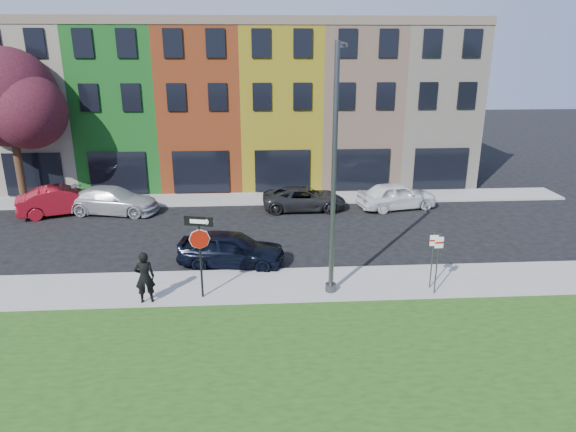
{
  "coord_description": "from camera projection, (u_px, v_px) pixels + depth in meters",
  "views": [
    {
      "loc": [
        -1.61,
        -14.85,
        8.78
      ],
      "look_at": [
        -0.42,
        4.0,
        2.55
      ],
      "focal_mm": 32.0,
      "sensor_mm": 36.0,
      "label": 1
    }
  ],
  "objects": [
    {
      "name": "ground",
      "position": [
        308.0,
        327.0,
        16.92
      ],
      "size": [
        120.0,
        120.0,
        0.0
      ],
      "primitive_type": "plane",
      "color": "black",
      "rests_on": "ground"
    },
    {
      "name": "sidewalk_near",
      "position": [
        352.0,
        284.0,
        19.87
      ],
      "size": [
        40.0,
        3.0,
        0.12
      ],
      "primitive_type": "cube",
      "color": "gray",
      "rests_on": "ground"
    },
    {
      "name": "sidewalk_far",
      "position": [
        234.0,
        199.0,
        30.94
      ],
      "size": [
        40.0,
        2.4,
        0.12
      ],
      "primitive_type": "cube",
      "color": "gray",
      "rests_on": "ground"
    },
    {
      "name": "rowhouse_block",
      "position": [
        242.0,
        105.0,
        35.29
      ],
      "size": [
        30.0,
        10.12,
        10.0
      ],
      "color": "beige",
      "rests_on": "ground"
    },
    {
      "name": "stop_sign",
      "position": [
        200.0,
        241.0,
        18.02
      ],
      "size": [
        1.03,
        0.3,
        3.08
      ],
      "rotation": [
        0.0,
        0.0,
        -0.25
      ],
      "color": "black",
      "rests_on": "sidewalk_near"
    },
    {
      "name": "man",
      "position": [
        145.0,
        277.0,
        18.05
      ],
      "size": [
        0.84,
        0.68,
        1.91
      ],
      "primitive_type": "imported",
      "rotation": [
        0.0,
        0.0,
        3.31
      ],
      "color": "black",
      "rests_on": "sidewalk_near"
    },
    {
      "name": "sedan_near",
      "position": [
        231.0,
        249.0,
        21.48
      ],
      "size": [
        3.11,
        4.97,
        1.51
      ],
      "primitive_type": "imported",
      "rotation": [
        0.0,
        0.0,
        1.42
      ],
      "color": "black",
      "rests_on": "ground"
    },
    {
      "name": "parked_car_red",
      "position": [
        63.0,
        200.0,
        28.15
      ],
      "size": [
        4.83,
        5.85,
        1.56
      ],
      "primitive_type": "imported",
      "rotation": [
        0.0,
        0.0,
        1.94
      ],
      "color": "maroon",
      "rests_on": "ground"
    },
    {
      "name": "parked_car_silver",
      "position": [
        112.0,
        200.0,
        28.31
      ],
      "size": [
        3.75,
        5.76,
        1.47
      ],
      "primitive_type": "imported",
      "rotation": [
        0.0,
        0.0,
        1.4
      ],
      "color": "#A4A5A9",
      "rests_on": "ground"
    },
    {
      "name": "parked_car_dark",
      "position": [
        304.0,
        199.0,
        28.95
      ],
      "size": [
        2.2,
        4.69,
        1.3
      ],
      "primitive_type": "imported",
      "rotation": [
        0.0,
        0.0,
        1.58
      ],
      "color": "black",
      "rests_on": "ground"
    },
    {
      "name": "parked_car_white",
      "position": [
        397.0,
        196.0,
        29.12
      ],
      "size": [
        3.59,
        5.19,
        1.52
      ],
      "primitive_type": "imported",
      "rotation": [
        0.0,
        0.0,
        1.78
      ],
      "color": "white",
      "rests_on": "ground"
    },
    {
      "name": "street_lamp",
      "position": [
        335.0,
        173.0,
        17.92
      ],
      "size": [
        0.94,
        2.53,
        8.88
      ],
      "rotation": [
        0.0,
        0.0,
        -0.26
      ],
      "color": "#434548",
      "rests_on": "sidewalk_near"
    },
    {
      "name": "parking_sign_a",
      "position": [
        438.0,
        257.0,
        18.51
      ],
      "size": [
        0.32,
        0.09,
        2.35
      ],
      "rotation": [
        0.0,
        0.0,
        0.08
      ],
      "color": "#434548",
      "rests_on": "sidewalk_near"
    },
    {
      "name": "parking_sign_b",
      "position": [
        433.0,
        254.0,
        18.99
      ],
      "size": [
        0.32,
        0.09,
        2.23
      ],
      "rotation": [
        0.0,
        0.0,
        -0.09
      ],
      "color": "#434548",
      "rests_on": "sidewalk_near"
    },
    {
      "name": "tree_purple",
      "position": [
        10.0,
        100.0,
        28.33
      ],
      "size": [
        6.51,
        5.7,
        8.74
      ],
      "color": "black",
      "rests_on": "sidewalk_far"
    }
  ]
}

